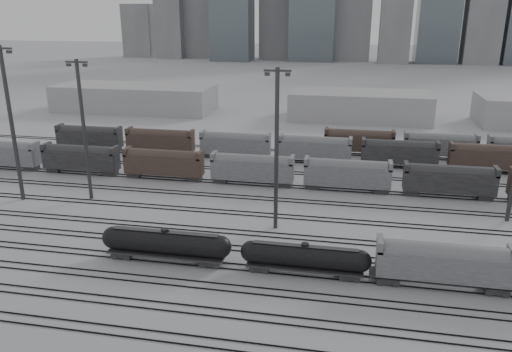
% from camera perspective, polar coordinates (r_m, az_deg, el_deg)
% --- Properties ---
extents(ground, '(900.00, 900.00, 0.00)m').
position_cam_1_polar(ground, '(61.17, 1.89, -11.23)').
color(ground, silver).
rests_on(ground, ground).
extents(tracks, '(220.00, 71.50, 0.16)m').
position_cam_1_polar(tracks, '(76.70, 4.02, -4.82)').
color(tracks, black).
rests_on(tracks, ground).
extents(tank_car_a, '(16.99, 2.83, 4.20)m').
position_cam_1_polar(tank_car_a, '(64.24, -10.27, -7.57)').
color(tank_car_a, black).
rests_on(tank_car_a, ground).
extents(tank_car_b, '(15.66, 2.61, 3.87)m').
position_cam_1_polar(tank_car_b, '(60.57, 5.59, -9.22)').
color(tank_car_b, black).
rests_on(tank_car_b, ground).
extents(hopper_car_a, '(14.87, 2.95, 5.32)m').
position_cam_1_polar(hopper_car_a, '(60.93, 20.62, -9.13)').
color(hopper_car_a, black).
rests_on(hopper_car_a, ground).
extents(light_mast_a, '(4.04, 0.65, 25.27)m').
position_cam_1_polar(light_mast_a, '(89.46, -26.19, 5.64)').
color(light_mast_a, '#363639').
rests_on(light_mast_a, ground).
extents(light_mast_b, '(3.70, 0.59, 23.13)m').
position_cam_1_polar(light_mast_b, '(85.75, -19.09, 5.26)').
color(light_mast_b, '#363639').
rests_on(light_mast_b, ground).
extents(light_mast_c, '(3.70, 0.59, 23.14)m').
position_cam_1_polar(light_mast_c, '(69.42, 2.36, 3.38)').
color(light_mast_c, '#363639').
rests_on(light_mast_c, ground).
extents(bg_string_near, '(151.00, 3.00, 5.60)m').
position_cam_1_polar(bg_string_near, '(88.88, 10.38, 0.07)').
color(bg_string_near, gray).
rests_on(bg_string_near, ground).
extents(bg_string_mid, '(151.00, 3.00, 5.60)m').
position_cam_1_polar(bg_string_mid, '(104.66, 16.06, 2.43)').
color(bg_string_mid, black).
rests_on(bg_string_mid, ground).
extents(bg_string_far, '(66.00, 3.00, 5.60)m').
position_cam_1_polar(bg_string_far, '(115.20, 24.46, 2.90)').
color(bg_string_far, '#4A372E').
rests_on(bg_string_far, ground).
extents(warehouse_left, '(50.00, 18.00, 8.00)m').
position_cam_1_polar(warehouse_left, '(164.72, -13.68, 8.66)').
color(warehouse_left, '#AAAAAD').
rests_on(warehouse_left, ground).
extents(warehouse_mid, '(40.00, 18.00, 8.00)m').
position_cam_1_polar(warehouse_mid, '(149.87, 11.73, 7.88)').
color(warehouse_mid, '#AAAAAD').
rests_on(warehouse_mid, ground).
extents(skyline, '(316.00, 22.40, 95.00)m').
position_cam_1_polar(skyline, '(332.61, 12.24, 18.70)').
color(skyline, gray).
rests_on(skyline, ground).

